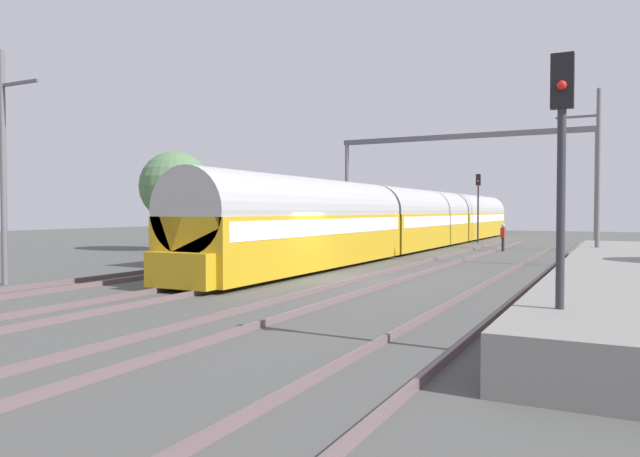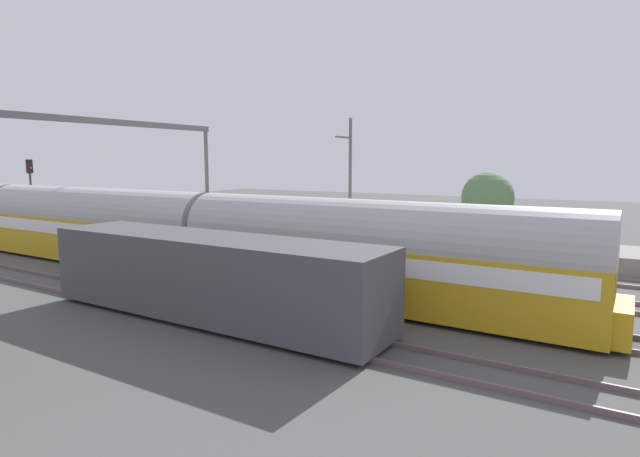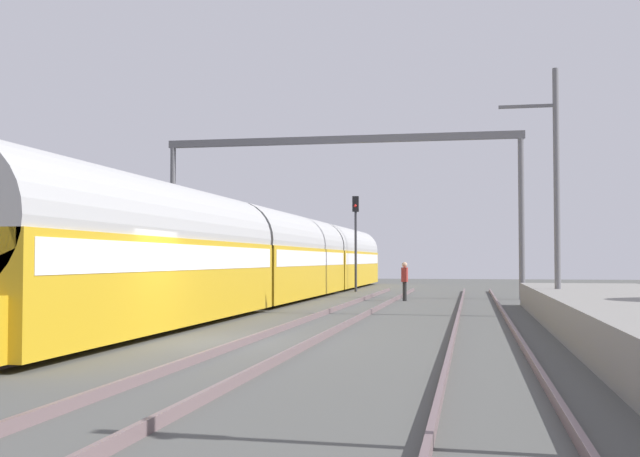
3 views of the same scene
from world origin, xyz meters
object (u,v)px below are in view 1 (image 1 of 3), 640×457
freight_car (267,231)px  railway_signal_near (561,166)px  person_crossing (503,235)px  passenger_train (420,219)px  railway_signal_far (478,199)px  catenary_gantry (460,161)px

freight_car → railway_signal_near: bearing=-45.4°
freight_car → person_crossing: freight_car is taller
freight_car → person_crossing: bearing=50.7°
passenger_train → railway_signal_far: bearing=78.4°
person_crossing → railway_signal_near: bearing=-163.8°
passenger_train → catenary_gantry: bearing=44.4°
person_crossing → railway_signal_far: (-3.60, 9.72, 2.46)m
person_crossing → railway_signal_near: railway_signal_near is taller
passenger_train → railway_signal_near: bearing=-68.4°
catenary_gantry → person_crossing: bearing=-36.7°
freight_car → catenary_gantry: catenary_gantry is taller
freight_car → railway_signal_near: railway_signal_near is taller
railway_signal_near → freight_car: bearing=134.6°
railway_signal_far → catenary_gantry: 7.65m
catenary_gantry → railway_signal_near: bearing=-73.5°
passenger_train → railway_signal_near: 30.32m
railway_signal_far → railway_signal_near: bearing=-76.2°
freight_car → railway_signal_far: 22.78m
railway_signal_far → freight_car: bearing=-106.1°
railway_signal_near → person_crossing: bearing=101.4°
freight_car → railway_signal_near: size_ratio=2.54×
passenger_train → catenary_gantry: (2.19, 2.14, 3.99)m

